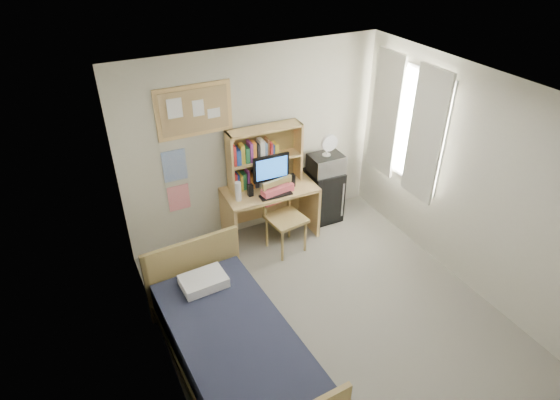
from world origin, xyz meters
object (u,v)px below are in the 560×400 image
monitor (271,173)px  desk_chair (286,218)px  bed (235,353)px  bulletin_board (194,111)px  speaker_left (250,190)px  desk (270,213)px  desk_fan (327,146)px  mini_fridge (323,195)px  microwave (326,164)px  speaker_right (292,180)px

monitor → desk_chair: bearing=-75.3°
desk_chair → monitor: monitor is taller
desk_chair → monitor: 0.62m
bed → monitor: 2.41m
bulletin_board → bed: (-0.47, -2.25, -1.63)m
speaker_left → desk: bearing=11.3°
desk_fan → speaker_left: bearing=-173.9°
mini_fridge → desk_fan: bearing=-90.0°
mini_fridge → desk_chair: bearing=-151.6°
speaker_left → bulletin_board: bearing=147.6°
desk_chair → microwave: microwave is taller
speaker_right → microwave: 0.62m
monitor → speaker_left: 0.35m
desk → monitor: monitor is taller
speaker_right → speaker_left: bearing=180.0°
bulletin_board → speaker_right: bulletin_board is taller
speaker_left → microwave: microwave is taller
bulletin_board → microwave: 2.02m
speaker_right → bed: bearing=-128.6°
mini_fridge → desk_fan: size_ratio=2.66×
desk → speaker_left: 0.56m
bed → monitor: size_ratio=4.02×
speaker_left → speaker_right: 0.60m
bulletin_board → mini_fridge: bulletin_board is taller
mini_fridge → desk_fan: desk_fan is taller
mini_fridge → monitor: 1.12m
desk_chair → mini_fridge: bearing=19.5°
bulletin_board → desk_chair: (0.90, -0.67, -1.42)m
desk → microwave: size_ratio=2.73×
desk_chair → speaker_left: 0.60m
bulletin_board → bed: 2.82m
speaker_left → desk_chair: bearing=-38.0°
speaker_left → desk_fan: bearing=6.9°
desk → microwave: 1.05m
bulletin_board → desk_chair: bearing=-36.9°
desk_chair → bed: 2.10m
monitor → bed: bearing=-122.7°
microwave → desk_fan: desk_fan is taller
mini_fridge → speaker_right: 0.78m
desk_fan → bed: bearing=-136.7°
desk → desk_chair: 0.38m
bulletin_board → monitor: (0.83, -0.38, -0.88)m
desk_chair → speaker_left: size_ratio=6.18×
mini_fridge → speaker_right: (-0.60, -0.14, 0.48)m
monitor → speaker_left: bearing=180.0°
bed → monitor: (1.30, 1.88, 0.75)m
microwave → speaker_right: bearing=-167.2°
microwave → bulletin_board: bearing=172.6°
speaker_right → microwave: (0.60, 0.12, 0.05)m
speaker_right → desk_fan: 0.70m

